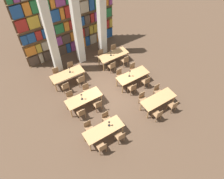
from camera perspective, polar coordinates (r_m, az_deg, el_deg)
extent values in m
plane|color=#4C3828|center=(13.70, -0.54, -1.24)|extent=(40.00, 40.00, 0.00)
cube|color=brown|center=(15.53, -11.36, 18.01)|extent=(6.90, 0.06, 5.50)
cube|color=brown|center=(17.07, -9.98, 10.15)|extent=(6.90, 0.35, 0.03)
cube|color=#47382D|center=(16.23, -19.75, 7.18)|extent=(0.66, 0.20, 0.79)
cube|color=tan|center=(16.29, -18.05, 7.91)|extent=(0.26, 0.20, 0.79)
cube|color=#47382D|center=(16.36, -16.44, 8.59)|extent=(0.60, 0.20, 0.79)
cube|color=navy|center=(16.45, -14.77, 9.28)|extent=(0.34, 0.20, 0.79)
cube|color=#47382D|center=(16.57, -12.94, 10.03)|extent=(0.64, 0.20, 0.79)
cube|color=navy|center=(16.69, -11.37, 10.67)|extent=(0.31, 0.20, 0.79)
cube|color=#84387A|center=(16.83, -9.65, 11.35)|extent=(0.67, 0.20, 0.79)
cube|color=orange|center=(17.02, -7.77, 12.08)|extent=(0.46, 0.20, 0.79)
cube|color=navy|center=(17.16, -6.49, 12.57)|extent=(0.34, 0.20, 0.79)
cube|color=tan|center=(17.33, -4.99, 13.13)|extent=(0.54, 0.20, 0.79)
cube|color=orange|center=(17.55, -3.32, 13.75)|extent=(0.51, 0.20, 0.79)
cube|color=navy|center=(17.81, -1.49, 14.40)|extent=(0.68, 0.20, 0.79)
cube|color=navy|center=(17.99, -0.27, 14.83)|extent=(0.13, 0.20, 0.79)
cube|color=brown|center=(16.52, -10.40, 12.62)|extent=(6.90, 0.35, 0.03)
cube|color=orange|center=(15.72, -20.50, 9.48)|extent=(0.68, 0.20, 0.65)
cube|color=#B7932D|center=(15.78, -18.64, 10.27)|extent=(0.34, 0.20, 0.65)
cube|color=tan|center=(15.85, -17.06, 10.92)|extent=(0.48, 0.20, 0.65)
cube|color=orange|center=(15.95, -15.28, 11.65)|extent=(0.48, 0.20, 0.65)
cube|color=#84387A|center=(16.05, -13.71, 12.27)|extent=(0.41, 0.20, 0.65)
cube|color=#47382D|center=(16.18, -11.97, 12.95)|extent=(0.59, 0.20, 0.65)
cube|color=orange|center=(16.36, -9.80, 13.78)|extent=(0.62, 0.20, 0.65)
cube|color=maroon|center=(16.54, -7.93, 14.48)|extent=(0.40, 0.20, 0.65)
cube|color=#47382D|center=(16.68, -6.67, 14.94)|extent=(0.31, 0.20, 0.65)
cube|color=#B7932D|center=(16.81, -5.53, 15.34)|extent=(0.28, 0.20, 0.65)
cube|color=#B7932D|center=(17.01, -3.95, 15.89)|extent=(0.60, 0.20, 0.65)
cube|color=maroon|center=(17.30, -1.85, 16.60)|extent=(0.65, 0.20, 0.65)
cube|color=#B7932D|center=(17.51, -0.45, 17.06)|extent=(0.25, 0.20, 0.65)
cube|color=brown|center=(16.00, -10.87, 15.25)|extent=(6.90, 0.35, 0.03)
cube|color=navy|center=(15.17, -22.00, 11.90)|extent=(0.36, 0.20, 0.66)
cube|color=navy|center=(15.23, -20.38, 12.58)|extent=(0.51, 0.20, 0.66)
cube|color=maroon|center=(15.29, -18.67, 13.28)|extent=(0.40, 0.20, 0.66)
cube|color=navy|center=(15.36, -17.24, 13.85)|extent=(0.33, 0.20, 0.66)
cube|color=#84387A|center=(15.45, -15.69, 14.46)|extent=(0.48, 0.20, 0.66)
cube|color=#236B38|center=(15.58, -13.68, 15.23)|extent=(0.61, 0.20, 0.66)
cube|color=orange|center=(15.72, -11.86, 15.91)|extent=(0.35, 0.20, 0.66)
cube|color=maroon|center=(15.85, -10.29, 16.48)|extent=(0.50, 0.20, 0.66)
cube|color=navy|center=(16.04, -8.32, 17.17)|extent=(0.56, 0.20, 0.66)
cube|color=#47382D|center=(16.23, -6.59, 17.76)|extent=(0.40, 0.20, 0.66)
cube|color=maroon|center=(16.38, -5.28, 18.20)|extent=(0.26, 0.20, 0.66)
cube|color=#84387A|center=(16.54, -4.02, 18.60)|extent=(0.39, 0.20, 0.66)
cube|color=tan|center=(16.70, -2.80, 18.99)|extent=(0.28, 0.20, 0.66)
cube|color=#236B38|center=(16.92, -1.27, 19.46)|extent=(0.66, 0.20, 0.66)
cube|color=brown|center=(15.53, -11.37, 18.05)|extent=(6.90, 0.35, 0.03)
cube|color=maroon|center=(14.67, -22.58, 15.18)|extent=(0.66, 0.20, 0.81)
cube|color=#B7932D|center=(14.77, -19.87, 16.27)|extent=(0.69, 0.20, 0.81)
cube|color=tan|center=(14.89, -17.26, 17.28)|extent=(0.61, 0.20, 0.81)
cube|color=navy|center=(15.04, -14.87, 18.17)|extent=(0.66, 0.20, 0.81)
cube|color=orange|center=(15.18, -13.00, 18.84)|extent=(0.27, 0.20, 0.81)
cube|color=maroon|center=(15.32, -11.29, 19.43)|extent=(0.54, 0.20, 0.81)
cube|color=#84387A|center=(15.49, -9.42, 20.05)|extent=(0.48, 0.20, 0.81)
cube|color=tan|center=(15.69, -7.37, 20.71)|extent=(0.62, 0.20, 0.81)
cube|color=navy|center=(15.91, -5.42, 21.30)|extent=(0.37, 0.20, 0.81)
cube|color=#236B38|center=(16.08, -4.10, 21.69)|extent=(0.28, 0.20, 0.81)
cube|color=#B7932D|center=(16.25, -2.79, 22.06)|extent=(0.47, 0.20, 0.81)
cube|color=orange|center=(16.42, -1.52, 22.41)|extent=(0.27, 0.20, 0.81)
cube|color=brown|center=(15.09, -11.93, 21.02)|extent=(6.90, 0.35, 0.03)
cube|color=navy|center=(14.23, -23.74, 18.14)|extent=(0.64, 0.20, 0.79)
cube|color=orange|center=(14.31, -21.43, 19.06)|extent=(0.41, 0.20, 0.79)
cube|color=#236B38|center=(14.42, -19.13, 19.93)|extent=(0.69, 0.20, 0.79)
cube|color=#236B38|center=(14.54, -16.93, 20.74)|extent=(0.33, 0.20, 0.79)
cube|color=orange|center=(14.63, -15.46, 21.25)|extent=(0.29, 0.20, 0.79)
cube|color=silver|center=(13.86, -15.95, 14.14)|extent=(0.47, 0.47, 6.00)
cube|color=silver|center=(14.33, -9.17, 16.67)|extent=(0.47, 0.47, 6.00)
cube|color=silver|center=(15.00, -2.75, 18.81)|extent=(0.47, 0.47, 6.00)
cube|color=tan|center=(11.38, -2.21, -10.41)|extent=(2.12, 0.81, 0.04)
cylinder|color=tan|center=(11.38, -5.67, -14.81)|extent=(0.07, 0.07, 0.72)
cylinder|color=tan|center=(11.84, 2.81, -10.27)|extent=(0.07, 0.07, 0.72)
cylinder|color=tan|center=(11.66, -7.23, -12.36)|extent=(0.07, 0.07, 0.72)
cylinder|color=tan|center=(12.12, 1.07, -8.07)|extent=(0.07, 0.07, 0.72)
cylinder|color=olive|center=(11.50, -4.03, -14.99)|extent=(0.04, 0.04, 0.42)
cylinder|color=olive|center=(11.57, -2.44, -14.15)|extent=(0.04, 0.04, 0.42)
cylinder|color=olive|center=(11.37, -3.15, -16.30)|extent=(0.04, 0.04, 0.42)
cylinder|color=olive|center=(11.44, -1.53, -15.44)|extent=(0.04, 0.04, 0.42)
cube|color=olive|center=(11.26, -2.83, -14.71)|extent=(0.42, 0.40, 0.04)
cube|color=olive|center=(10.98, -2.37, -14.91)|extent=(0.40, 0.03, 0.42)
cylinder|color=olive|center=(11.97, -4.71, -10.85)|extent=(0.04, 0.04, 0.42)
cylinder|color=olive|center=(11.90, -6.25, -11.63)|extent=(0.04, 0.04, 0.42)
cylinder|color=olive|center=(12.13, -5.51, -9.67)|extent=(0.04, 0.04, 0.42)
cylinder|color=olive|center=(12.06, -7.03, -10.43)|extent=(0.04, 0.04, 0.42)
cube|color=olive|center=(11.81, -5.96, -10.07)|extent=(0.42, 0.40, 0.04)
cube|color=olive|center=(11.71, -6.49, -8.83)|extent=(0.40, 0.03, 0.42)
cylinder|color=olive|center=(11.75, 0.75, -12.42)|extent=(0.04, 0.04, 0.42)
cylinder|color=olive|center=(11.85, 2.24, -11.59)|extent=(0.04, 0.04, 0.42)
cylinder|color=olive|center=(11.62, 1.69, -13.66)|extent=(0.04, 0.04, 0.42)
cylinder|color=olive|center=(11.72, 3.19, -12.80)|extent=(0.04, 0.04, 0.42)
cube|color=olive|center=(11.53, 2.00, -12.07)|extent=(0.42, 0.40, 0.04)
cube|color=olive|center=(11.26, 2.57, -12.19)|extent=(0.40, 0.03, 0.42)
cylinder|color=olive|center=(12.24, -0.16, -8.48)|extent=(0.04, 0.04, 0.42)
cylinder|color=olive|center=(12.14, -1.61, -9.25)|extent=(0.04, 0.04, 0.42)
cylinder|color=olive|center=(12.39, -1.01, -7.36)|extent=(0.04, 0.04, 0.42)
cylinder|color=olive|center=(12.30, -2.45, -8.11)|extent=(0.04, 0.04, 0.42)
cube|color=olive|center=(12.07, -1.32, -7.70)|extent=(0.42, 0.40, 0.04)
cube|color=olive|center=(11.97, -1.81, -6.47)|extent=(0.40, 0.03, 0.42)
cylinder|color=black|center=(11.47, -0.74, -9.35)|extent=(0.14, 0.14, 0.01)
cylinder|color=black|center=(11.33, -0.75, -8.93)|extent=(0.02, 0.02, 0.30)
cone|color=black|center=(11.18, -0.76, -8.42)|extent=(0.11, 0.11, 0.07)
cube|color=tan|center=(12.79, 12.04, -2.46)|extent=(2.12, 0.81, 0.04)
cylinder|color=tan|center=(12.50, 9.32, -6.44)|extent=(0.07, 0.07, 0.72)
cylinder|color=tan|center=(13.47, 15.81, -2.57)|extent=(0.07, 0.07, 0.72)
cylinder|color=tan|center=(12.76, 7.52, -4.45)|extent=(0.07, 0.07, 0.72)
cylinder|color=tan|center=(13.72, 14.01, -0.81)|extent=(0.07, 0.07, 0.72)
cylinder|color=olive|center=(12.67, 10.41, -6.74)|extent=(0.04, 0.04, 0.42)
cylinder|color=olive|center=(12.84, 11.65, -6.00)|extent=(0.04, 0.04, 0.42)
cylinder|color=olive|center=(12.55, 11.40, -7.80)|extent=(0.04, 0.04, 0.42)
cylinder|color=olive|center=(12.72, 12.63, -7.04)|extent=(0.04, 0.04, 0.42)
cube|color=olive|center=(12.51, 11.69, -6.30)|extent=(0.42, 0.40, 0.04)
cube|color=olive|center=(12.25, 12.41, -6.27)|extent=(0.40, 0.03, 0.42)
cylinder|color=olive|center=(13.19, 9.13, -3.33)|extent=(0.04, 0.04, 0.42)
cylinder|color=olive|center=(13.03, 7.90, -4.01)|extent=(0.04, 0.04, 0.42)
cylinder|color=olive|center=(13.34, 8.23, -2.36)|extent=(0.04, 0.04, 0.42)
cylinder|color=olive|center=(13.18, 7.00, -3.02)|extent=(0.04, 0.04, 0.42)
cube|color=olive|center=(13.01, 8.18, -2.55)|extent=(0.42, 0.40, 0.04)
cube|color=olive|center=(12.91, 7.78, -1.38)|extent=(0.40, 0.03, 0.42)
cylinder|color=olive|center=(13.22, 14.18, -4.46)|extent=(0.04, 0.04, 0.42)
cylinder|color=olive|center=(13.41, 15.31, -3.78)|extent=(0.04, 0.04, 0.42)
cylinder|color=olive|center=(13.10, 15.16, -5.45)|extent=(0.04, 0.04, 0.42)
cylinder|color=olive|center=(13.29, 16.29, -4.74)|extent=(0.04, 0.04, 0.42)
cube|color=olive|center=(13.07, 15.44, -4.00)|extent=(0.42, 0.40, 0.04)
cube|color=olive|center=(12.83, 16.20, -3.93)|extent=(0.40, 0.03, 0.42)
cylinder|color=olive|center=(13.75, 12.80, -1.28)|extent=(0.04, 0.04, 0.42)
cylinder|color=olive|center=(13.57, 11.67, -1.91)|extent=(0.04, 0.04, 0.42)
cylinder|color=olive|center=(13.89, 11.89, -0.37)|extent=(0.04, 0.04, 0.42)
cylinder|color=olive|center=(13.71, 10.76, -0.99)|extent=(0.04, 0.04, 0.42)
cube|color=olive|center=(13.55, 11.93, -0.51)|extent=(0.42, 0.40, 0.04)
cube|color=olive|center=(13.46, 11.58, 0.63)|extent=(0.40, 0.03, 0.42)
cube|color=tan|center=(12.66, -7.43, -2.24)|extent=(2.12, 0.81, 0.04)
cylinder|color=tan|center=(12.59, -10.55, -6.14)|extent=(0.07, 0.07, 0.72)
cylinder|color=tan|center=(13.02, -2.80, -2.42)|extent=(0.07, 0.07, 0.72)
cylinder|color=tan|center=(12.97, -11.77, -4.14)|extent=(0.07, 0.07, 0.72)
cylinder|color=tan|center=(13.39, -4.20, -0.59)|extent=(0.07, 0.07, 0.72)
cylinder|color=olive|center=(12.68, -9.11, -6.42)|extent=(0.04, 0.04, 0.42)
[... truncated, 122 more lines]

